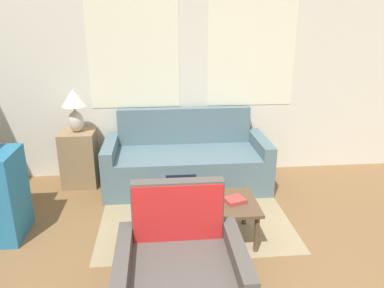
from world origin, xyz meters
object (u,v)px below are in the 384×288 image
object	(u,v)px
couch	(186,163)
armchair	(181,277)
table_lamp	(74,105)
laptop	(182,197)
cup_yellow	(205,191)
book_red	(235,200)
coffee_table	(199,207)
cup_navy	(212,200)

from	to	relation	value
couch	armchair	world-z (taller)	couch
table_lamp	laptop	distance (m)	1.87
armchair	table_lamp	distance (m)	2.60
laptop	cup_yellow	size ratio (longest dim) A/B	2.97
armchair	cup_yellow	distance (m)	1.06
armchair	book_red	size ratio (longest dim) A/B	4.12
cup_yellow	book_red	world-z (taller)	cup_yellow
coffee_table	cup_yellow	size ratio (longest dim) A/B	11.25
coffee_table	cup_navy	distance (m)	0.15
laptop	couch	bearing A→B (deg)	83.55
couch	table_lamp	distance (m)	1.50
couch	cup_yellow	distance (m)	1.12
cup_navy	book_red	world-z (taller)	cup_navy
armchair	book_red	xyz separation A→B (m)	(0.55, 0.85, 0.14)
armchair	cup_navy	world-z (taller)	armchair
cup_yellow	laptop	bearing A→B (deg)	-154.42
coffee_table	laptop	distance (m)	0.18
armchair	coffee_table	bearing A→B (deg)	75.26
armchair	coffee_table	size ratio (longest dim) A/B	0.82
laptop	book_red	world-z (taller)	laptop
table_lamp	coffee_table	distance (m)	2.02
laptop	cup_navy	bearing A→B (deg)	-15.97
coffee_table	table_lamp	bearing A→B (deg)	133.74
couch	coffee_table	world-z (taller)	couch
table_lamp	cup_navy	xyz separation A→B (m)	(1.43, -1.42, -0.58)
armchair	cup_yellow	bearing A→B (deg)	73.38
armchair	table_lamp	size ratio (longest dim) A/B	1.70
cup_navy	book_red	xyz separation A→B (m)	(0.21, 0.03, -0.03)
armchair	cup_yellow	world-z (taller)	armchair
coffee_table	cup_navy	xyz separation A→B (m)	(0.12, -0.04, 0.09)
laptop	cup_yellow	distance (m)	0.25
couch	armchair	size ratio (longest dim) A/B	2.22
armchair	table_lamp	world-z (taller)	table_lamp
coffee_table	cup_yellow	xyz separation A→B (m)	(0.07, 0.14, 0.09)
cup_navy	cup_yellow	distance (m)	0.19
table_lamp	coffee_table	xyz separation A→B (m)	(1.32, -1.38, -0.66)
cup_yellow	book_red	size ratio (longest dim) A/B	0.45
couch	cup_navy	size ratio (longest dim) A/B	19.83
coffee_table	book_red	world-z (taller)	book_red
couch	cup_navy	distance (m)	1.31
couch	cup_navy	xyz separation A→B (m)	(0.13, -1.29, 0.15)
couch	cup_yellow	bearing A→B (deg)	-85.46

